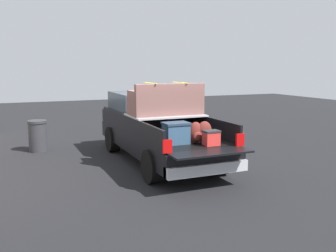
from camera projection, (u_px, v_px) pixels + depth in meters
ground_plane at (160, 161)px, 10.59m from camera, size 40.00×40.00×0.00m
pickup_truck at (155, 126)px, 10.76m from camera, size 6.05×2.06×2.23m
trash_can at (38, 136)px, 11.79m from camera, size 0.60×0.60×0.98m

